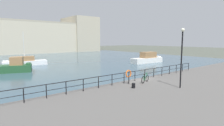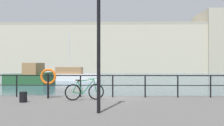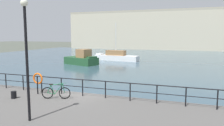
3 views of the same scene
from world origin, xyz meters
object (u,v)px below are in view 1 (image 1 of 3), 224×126
Objects in this scene: moored_white_yacht at (147,59)px; parked_bicycle at (145,79)px; moored_small_launch at (25,62)px; moored_blue_motorboat at (14,67)px; quay_lamp_post at (182,51)px; mooring_bollard at (133,86)px; life_ring_stand at (129,74)px; harbor_building at (32,37)px.

parked_bicycle is at bearing -137.55° from moored_white_yacht.
moored_small_launch reaches higher than moored_blue_motorboat.
moored_small_launch is 1.01× the size of moored_white_yacht.
mooring_bollard is at bearing 142.22° from quay_lamp_post.
moored_blue_motorboat is 4.24× the size of life_ring_stand.
harbor_building is 69.11m from quay_lamp_post.
harbor_building is 11.19× the size of moored_blue_motorboat.
harbor_building is 67.05m from mooring_bollard.
mooring_bollard is (6.03, -20.56, 0.12)m from moored_blue_motorboat.
parked_bicycle is (-17.48, -14.63, 0.19)m from moored_white_yacht.
harbor_building reaches higher than moored_white_yacht.
moored_white_yacht is at bearing 22.17° from parked_bicycle.
moored_blue_motorboat is at bearing 106.34° from mooring_bollard.
moored_blue_motorboat reaches higher than life_ring_stand.
quay_lamp_post is at bearing -56.56° from life_ring_stand.
moored_small_launch is at bearing 84.36° from moored_blue_motorboat.
moored_white_yacht reaches higher than parked_bicycle.
moored_blue_motorboat is 3.47× the size of parked_bicycle.
moored_white_yacht is at bearing -77.67° from harbor_building.
harbor_building is 48.36m from moored_blue_motorboat.
moored_white_yacht reaches higher than life_ring_stand.
quay_lamp_post is at bearing -49.04° from moored_blue_motorboat.
parked_bicycle is at bearing 104.41° from quay_lamp_post.
moored_blue_motorboat is (-3.23, -7.08, 0.13)m from moored_small_launch.
moored_white_yacht is (22.75, -12.21, 0.22)m from moored_small_launch.
harbor_building is at bearing 66.68° from parked_bicycle.
quay_lamp_post is at bearing 107.06° from moored_small_launch.
moored_white_yacht is (11.11, -50.83, -5.27)m from harbor_building.
moored_white_yacht reaches higher than mooring_bollard.
harbor_building reaches higher than moored_blue_motorboat.
harbor_building is at bearing 90.87° from moored_blue_motorboat.
moored_blue_motorboat is 26.49m from moored_white_yacht.
moored_blue_motorboat is at bearing 112.06° from quay_lamp_post.
harbor_building is 47.44× the size of life_ring_stand.
harbor_building is at bearing -101.21° from moored_small_launch.
parked_bicycle is 4.60m from quay_lamp_post.
moored_blue_motorboat is at bearing -108.03° from harbor_building.
parked_bicycle is 2.62m from mooring_bollard.
parked_bicycle is at bearing -95.55° from harbor_building.
mooring_bollard is (2.79, -27.64, 0.25)m from moored_small_launch.
quay_lamp_post is (-5.49, -68.86, -2.10)m from harbor_building.
harbor_building is 8.12× the size of moored_white_yacht.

